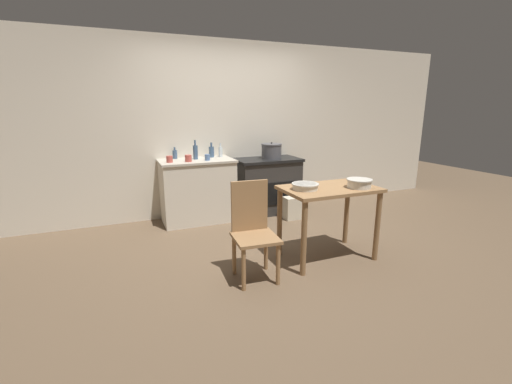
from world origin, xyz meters
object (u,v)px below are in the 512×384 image
object	(u,v)px
stock_pot	(272,151)
flour_sack	(293,208)
chair	(253,229)
cup_mid_right	(207,157)
mixing_bowl_large	(359,183)
bottle_left	(221,152)
stove	(267,185)
cup_center	(188,158)
bottle_mid_left	(211,152)
mixing_bowl_small	(305,186)
bottle_far_left	(175,154)
bottle_center_left	(195,152)
cup_center_right	(169,159)
work_table	(329,200)

from	to	relation	value
stock_pot	flour_sack	bearing A→B (deg)	-70.92
chair	cup_mid_right	size ratio (longest dim) A/B	11.18
mixing_bowl_large	bottle_left	size ratio (longest dim) A/B	1.28
stove	cup_center	bearing A→B (deg)	-173.57
stove	mixing_bowl_large	world-z (taller)	mixing_bowl_large
flour_sack	cup_center	xyz separation A→B (m)	(-1.44, 0.33, 0.77)
chair	bottle_left	bearing A→B (deg)	85.93
bottle_mid_left	cup_center	bearing A→B (deg)	-144.01
flour_sack	cup_center	world-z (taller)	cup_center
mixing_bowl_small	mixing_bowl_large	bearing A→B (deg)	-15.31
bottle_far_left	cup_mid_right	world-z (taller)	bottle_far_left
stove	stock_pot	size ratio (longest dim) A/B	3.12
cup_mid_right	bottle_left	bearing A→B (deg)	42.57
bottle_left	bottle_center_left	world-z (taller)	bottle_center_left
flour_sack	bottle_mid_left	xyz separation A→B (m)	(-1.04, 0.62, 0.81)
mixing_bowl_small	cup_center	world-z (taller)	cup_center
stove	bottle_left	distance (m)	0.90
cup_center_right	bottle_left	bearing A→B (deg)	16.00
stock_pot	mixing_bowl_large	distance (m)	1.90
bottle_far_left	bottle_left	world-z (taller)	bottle_left
mixing_bowl_large	mixing_bowl_small	world-z (taller)	mixing_bowl_large
stock_pot	mixing_bowl_large	xyz separation A→B (m)	(0.11, -1.89, -0.12)
mixing_bowl_large	stove	bearing A→B (deg)	95.02
cup_mid_right	mixing_bowl_small	bearing A→B (deg)	-70.58
work_table	cup_mid_right	size ratio (longest dim) A/B	11.91
chair	cup_center_right	size ratio (longest dim) A/B	10.69
bottle_left	bottle_mid_left	xyz separation A→B (m)	(-0.13, 0.03, 0.00)
stove	mixing_bowl_large	distance (m)	1.97
work_table	mixing_bowl_small	distance (m)	0.34
work_table	mixing_bowl_large	xyz separation A→B (m)	(0.27, -0.14, 0.19)
cup_mid_right	bottle_mid_left	bearing A→B (deg)	63.69
bottle_far_left	cup_center	distance (m)	0.37
mixing_bowl_large	chair	bearing A→B (deg)	177.22
stove	bottle_center_left	distance (m)	1.23
stock_pot	mixing_bowl_small	world-z (taller)	stock_pot
cup_mid_right	flour_sack	bearing A→B (deg)	-16.38
bottle_left	cup_center	size ratio (longest dim) A/B	2.22
stock_pot	cup_center	bearing A→B (deg)	-175.04
bottle_center_left	cup_center	distance (m)	0.24
bottle_left	cup_mid_right	bearing A→B (deg)	-137.43
work_table	cup_mid_right	world-z (taller)	cup_mid_right
chair	mixing_bowl_small	bearing A→B (deg)	13.28
stock_pot	bottle_center_left	world-z (taller)	bottle_center_left
stove	cup_center	world-z (taller)	cup_center
bottle_center_left	mixing_bowl_small	bearing A→B (deg)	-68.70
stock_pot	cup_center_right	size ratio (longest dim) A/B	3.60
flour_sack	stock_pot	size ratio (longest dim) A/B	1.05
stove	flour_sack	world-z (taller)	stove
flour_sack	cup_mid_right	size ratio (longest dim) A/B	3.95
chair	cup_mid_right	bearing A→B (deg)	93.35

